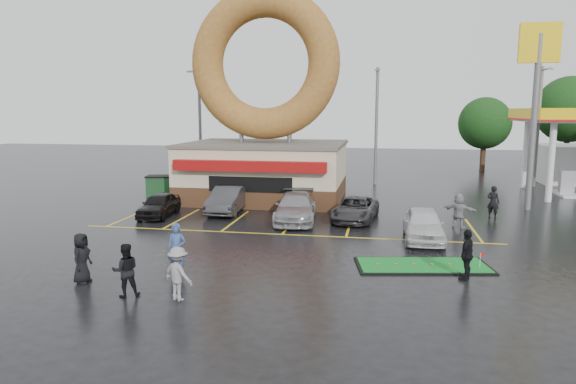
% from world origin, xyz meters
% --- Properties ---
extents(ground, '(120.00, 120.00, 0.00)m').
position_xyz_m(ground, '(0.00, 0.00, 0.00)').
color(ground, black).
rests_on(ground, ground).
extents(donut_shop, '(10.20, 8.70, 13.50)m').
position_xyz_m(donut_shop, '(-3.00, 12.97, 4.46)').
color(donut_shop, '#472B19').
rests_on(donut_shop, ground).
extents(shell_sign, '(2.20, 0.36, 10.60)m').
position_xyz_m(shell_sign, '(13.00, 12.00, 7.38)').
color(shell_sign, slate).
rests_on(shell_sign, ground).
extents(streetlight_left, '(0.40, 2.21, 9.00)m').
position_xyz_m(streetlight_left, '(-10.00, 19.92, 4.78)').
color(streetlight_left, slate).
rests_on(streetlight_left, ground).
extents(streetlight_mid, '(0.40, 2.21, 9.00)m').
position_xyz_m(streetlight_mid, '(4.00, 20.92, 4.78)').
color(streetlight_mid, slate).
rests_on(streetlight_mid, ground).
extents(streetlight_right, '(0.40, 2.21, 9.00)m').
position_xyz_m(streetlight_right, '(16.00, 21.92, 4.78)').
color(streetlight_right, slate).
rests_on(streetlight_right, ground).
extents(tree_far_c, '(6.30, 6.30, 9.00)m').
position_xyz_m(tree_far_c, '(22.00, 34.00, 5.84)').
color(tree_far_c, '#332114').
rests_on(tree_far_c, ground).
extents(tree_far_d, '(4.90, 4.90, 7.00)m').
position_xyz_m(tree_far_d, '(14.00, 32.00, 4.53)').
color(tree_far_d, '#332114').
rests_on(tree_far_d, ground).
extents(car_black, '(1.81, 3.92, 1.30)m').
position_xyz_m(car_black, '(-7.42, 6.20, 0.65)').
color(car_black, black).
rests_on(car_black, ground).
extents(car_dgrey, '(1.70, 4.55, 1.49)m').
position_xyz_m(car_dgrey, '(-4.04, 8.00, 0.74)').
color(car_dgrey, '#313134').
rests_on(car_dgrey, ground).
extents(car_silver, '(2.54, 5.21, 1.46)m').
position_xyz_m(car_silver, '(0.13, 6.42, 0.73)').
color(car_silver, '#939397').
rests_on(car_silver, ground).
extents(car_grey, '(2.57, 4.66, 1.24)m').
position_xyz_m(car_grey, '(3.20, 7.14, 0.62)').
color(car_grey, '#313134').
rests_on(car_grey, ground).
extents(car_white, '(1.72, 4.27, 1.45)m').
position_xyz_m(car_white, '(6.43, 3.50, 0.73)').
color(car_white, silver).
rests_on(car_white, ground).
extents(person_blue, '(0.69, 0.46, 1.86)m').
position_xyz_m(person_blue, '(-2.49, -3.15, 0.93)').
color(person_blue, '#32497D').
rests_on(person_blue, ground).
extents(person_blackjkt, '(1.04, 0.97, 1.70)m').
position_xyz_m(person_blackjkt, '(-3.23, -5.45, 0.85)').
color(person_blackjkt, black).
rests_on(person_blackjkt, ground).
extents(person_hoodie, '(1.24, 1.02, 1.68)m').
position_xyz_m(person_hoodie, '(-1.51, -5.43, 0.84)').
color(person_hoodie, gray).
rests_on(person_hoodie, ground).
extents(person_bystander, '(0.57, 0.85, 1.72)m').
position_xyz_m(person_bystander, '(-5.32, -4.51, 0.86)').
color(person_bystander, black).
rests_on(person_bystander, ground).
extents(person_cameraman, '(0.82, 1.12, 1.77)m').
position_xyz_m(person_cameraman, '(7.49, -1.79, 0.89)').
color(person_cameraman, black).
rests_on(person_cameraman, ground).
extents(person_walker_near, '(1.68, 1.13, 1.73)m').
position_xyz_m(person_walker_near, '(8.33, 6.34, 0.87)').
color(person_walker_near, gray).
rests_on(person_walker_near, ground).
extents(person_walker_far, '(0.77, 0.68, 1.78)m').
position_xyz_m(person_walker_far, '(10.47, 9.05, 0.89)').
color(person_walker_far, black).
rests_on(person_walker_far, ground).
extents(dumpster, '(2.01, 1.55, 1.30)m').
position_xyz_m(dumpster, '(-10.24, 12.73, 0.65)').
color(dumpster, '#1A4521').
rests_on(dumpster, ground).
extents(putting_green, '(5.20, 2.95, 0.61)m').
position_xyz_m(putting_green, '(6.14, -0.54, 0.04)').
color(putting_green, black).
rests_on(putting_green, ground).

